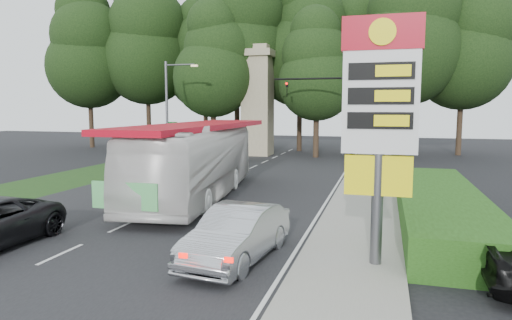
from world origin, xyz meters
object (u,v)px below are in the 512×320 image
(gas_station_pylon, at_px, (380,107))
(sedan_silver, at_px, (237,234))
(transit_bus, at_px, (196,161))
(traffic_signal_mast, at_px, (335,104))
(streetlight_signs, at_px, (169,107))
(monument, at_px, (258,100))

(gas_station_pylon, bearing_deg, sedan_silver, -172.91)
(gas_station_pylon, height_order, transit_bus, gas_station_pylon)
(traffic_signal_mast, xyz_separation_m, sedan_silver, (-0.38, -22.49, -3.88))
(streetlight_signs, bearing_deg, traffic_signal_mast, 8.92)
(streetlight_signs, bearing_deg, gas_station_pylon, -51.04)
(gas_station_pylon, height_order, monument, monument)
(gas_station_pylon, distance_m, traffic_signal_mast, 22.29)
(gas_station_pylon, height_order, streetlight_signs, streetlight_signs)
(gas_station_pylon, distance_m, monument, 30.17)
(traffic_signal_mast, height_order, monument, monument)
(sedan_silver, bearing_deg, traffic_signal_mast, 95.35)
(gas_station_pylon, bearing_deg, monument, 111.80)
(streetlight_signs, xyz_separation_m, monument, (4.99, 7.99, 0.67))
(gas_station_pylon, relative_size, traffic_signal_mast, 0.95)
(gas_station_pylon, relative_size, sedan_silver, 1.43)
(streetlight_signs, relative_size, sedan_silver, 1.67)
(gas_station_pylon, distance_m, transit_bus, 11.93)
(transit_bus, height_order, sedan_silver, transit_bus)
(monument, bearing_deg, sedan_silver, -75.63)
(streetlight_signs, distance_m, transit_bus, 14.62)
(traffic_signal_mast, bearing_deg, monument, 142.00)
(monument, xyz_separation_m, transit_bus, (2.50, -20.28, -3.28))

